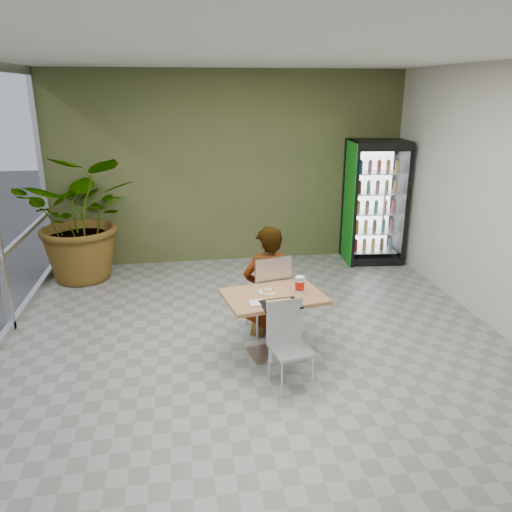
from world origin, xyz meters
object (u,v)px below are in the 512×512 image
Objects in this scene: cafeteria_tray at (281,305)px; potted_plant at (83,217)px; beverage_fridge at (375,202)px; seated_woman at (267,292)px; chair_near at (288,337)px; soda_cup at (300,285)px; dining_table at (273,312)px; chair_far at (270,289)px.

potted_plant reaches higher than cafeteria_tray.
beverage_fridge is (2.32, 3.37, 0.28)m from cafeteria_tray.
seated_woman is at bearing 89.02° from cafeteria_tray.
soda_cup is at bearing 54.69° from chair_near.
seated_woman is 0.84× the size of potted_plant.
dining_table is at bearing 74.48° from seated_woman.
chair_near is at bearing 77.43° from chair_far.
dining_table is 0.59m from seated_woman.
potted_plant is (-2.48, 2.30, 0.46)m from seated_woman.
beverage_fridge is at bearing 56.12° from soda_cup.
seated_woman is (-0.02, 1.12, 0.02)m from chair_near.
seated_woman is 0.92m from cafeteria_tray.
beverage_fridge is at bearing 2.11° from potted_plant.
soda_cup is (0.24, -0.52, 0.24)m from chair_far.
beverage_fridge reaches higher than seated_woman.
chair_far is 1.07m from chair_near.
seated_woman is 0.70m from soda_cup.
potted_plant is at bearing 115.04° from chair_near.
chair_near is at bearing -117.40° from beverage_fridge.
cafeteria_tray is at bearing -131.03° from soda_cup.
cafeteria_tray is (-0.04, -0.83, 0.16)m from chair_far.
potted_plant reaches higher than soda_cup.
dining_table is at bearing -122.23° from beverage_fridge.
soda_cup reaches higher than cafeteria_tray.
potted_plant reaches higher than chair_near.
dining_table is 3.89m from beverage_fridge.
soda_cup is at bearing -118.76° from beverage_fridge.
cafeteria_tray is (-0.28, -0.32, -0.08)m from soda_cup.
chair_far is at bearing 114.68° from soda_cup.
beverage_fridge is (2.31, 2.48, 0.51)m from seated_woman.
seated_woman is 3.42m from beverage_fridge.
dining_table is 0.42m from soda_cup.
seated_woman reaches higher than soda_cup.
beverage_fridge reaches higher than cafeteria_tray.
cafeteria_tray is at bearing -52.27° from potted_plant.
cafeteria_tray is (-0.03, 0.23, 0.25)m from chair_near.
chair_far is 0.09m from seated_woman.
potted_plant is (-2.74, 2.87, 0.15)m from soda_cup.
chair_far is 5.58× the size of soda_cup.
soda_cup is 3.98m from potted_plant.
potted_plant reaches higher than chair_far.
seated_woman reaches higher than dining_table.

